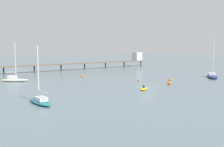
{
  "coord_description": "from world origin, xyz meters",
  "views": [
    {
      "loc": [
        -33.25,
        -43.19,
        8.79
      ],
      "look_at": [
        0.0,
        16.13,
        1.5
      ],
      "focal_mm": 40.2,
      "sensor_mm": 36.0,
      "label": 1
    }
  ],
  "objects": [
    {
      "name": "mooring_buoy_outer",
      "position": [
        11.14,
        5.42,
        0.35
      ],
      "size": [
        0.71,
        0.71,
        0.71
      ],
      "primitive_type": "sphere",
      "color": "orange",
      "rests_on": "ground_plane"
    },
    {
      "name": "ground_plane",
      "position": [
        0.0,
        0.0,
        0.0
      ],
      "size": [
        400.0,
        400.0,
        0.0
      ],
      "primitive_type": "plane",
      "color": "slate"
    },
    {
      "name": "sailboat_teal",
      "position": [
        -24.35,
        -4.59,
        0.57
      ],
      "size": [
        2.92,
        6.89,
        8.97
      ],
      "color": "#1E727A",
      "rests_on": "ground_plane"
    },
    {
      "name": "mooring_buoy_inner",
      "position": [
        -5.4,
        24.06,
        0.35
      ],
      "size": [
        0.69,
        0.69,
        0.69
      ],
      "primitive_type": "sphere",
      "color": "orange",
      "rests_on": "ground_plane"
    },
    {
      "name": "sailboat_navy",
      "position": [
        26.49,
        4.82,
        0.61
      ],
      "size": [
        8.5,
        8.56,
        11.19
      ],
      "color": "navy",
      "rests_on": "ground_plane"
    },
    {
      "name": "mooring_buoy_mid",
      "position": [
        3.62,
        8.69,
        0.28
      ],
      "size": [
        0.56,
        0.56,
        0.56
      ],
      "primitive_type": "sphere",
      "color": "orange",
      "rests_on": "ground_plane"
    },
    {
      "name": "pier",
      "position": [
        12.15,
        47.62,
        3.1
      ],
      "size": [
        71.14,
        11.9,
        6.25
      ],
      "color": "brown",
      "rests_on": "ground_plane"
    },
    {
      "name": "dinghy_yellow",
      "position": [
        -2.72,
        -2.1,
        0.2
      ],
      "size": [
        3.19,
        3.06,
        1.14
      ],
      "color": "yellow",
      "rests_on": "ground_plane"
    },
    {
      "name": "mooring_buoy_near",
      "position": [
        6.35,
        0.35,
        0.43
      ],
      "size": [
        0.86,
        0.86,
        0.86
      ],
      "primitive_type": "sphere",
      "color": "orange",
      "rests_on": "ground_plane"
    },
    {
      "name": "sailboat_cream",
      "position": [
        -24.08,
        23.79,
        0.68
      ],
      "size": [
        6.88,
        4.68,
        9.8
      ],
      "color": "beige",
      "rests_on": "ground_plane"
    }
  ]
}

